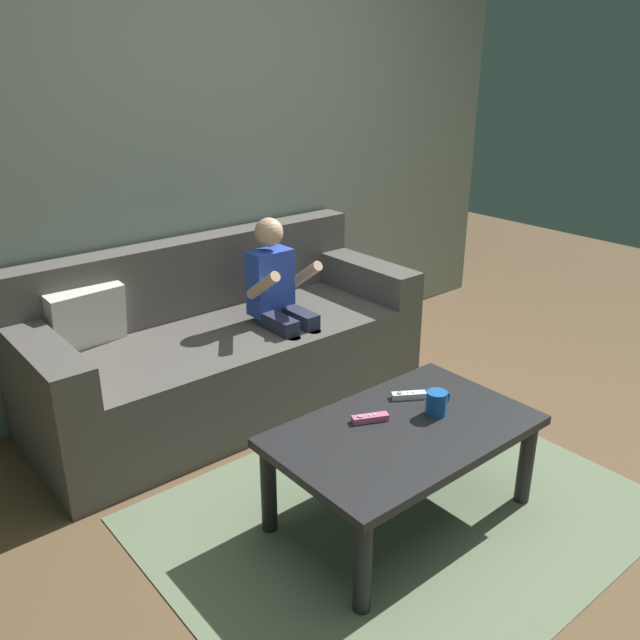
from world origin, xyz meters
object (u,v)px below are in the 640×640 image
person_seated_on_couch (281,301)px  coffee_mug (437,403)px  game_remote_white_center (409,395)px  coffee_table (403,440)px  couch (223,349)px  game_remote_pink_near_edge (370,418)px

person_seated_on_couch → coffee_mug: size_ratio=8.06×
game_remote_white_center → coffee_mug: coffee_mug is taller
coffee_table → game_remote_white_center: bearing=39.0°
game_remote_white_center → person_seated_on_couch: bearing=87.9°
coffee_mug → couch: bearing=99.2°
game_remote_white_center → couch: bearing=101.1°
couch → coffee_table: couch is taller
coffee_mug → coffee_table: bearing=176.4°
couch → game_remote_white_center: couch is taller
couch → coffee_table: size_ratio=1.99×
game_remote_pink_near_edge → game_remote_white_center: same height
couch → game_remote_white_center: bearing=-78.9°
couch → game_remote_pink_near_edge: (-0.03, -1.11, 0.11)m
couch → person_seated_on_couch: person_seated_on_couch is taller
couch → coffee_table: bearing=-88.4°
game_remote_pink_near_edge → game_remote_white_center: 0.25m
person_seated_on_couch → coffee_table: 1.09m
person_seated_on_couch → coffee_table: size_ratio=0.97×
game_remote_pink_near_edge → coffee_mug: 0.27m
person_seated_on_couch → coffee_mug: 1.07m
coffee_table → coffee_mug: size_ratio=8.35×
game_remote_pink_near_edge → game_remote_white_center: bearing=7.1°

